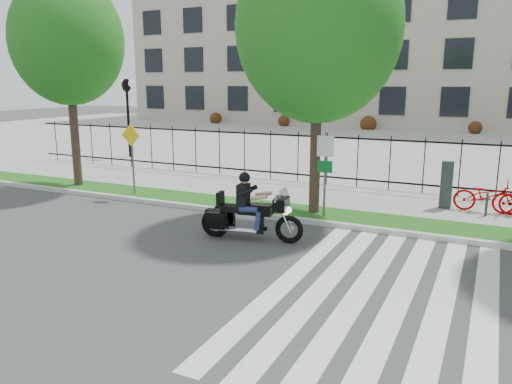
% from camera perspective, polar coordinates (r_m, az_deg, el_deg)
% --- Properties ---
extents(ground, '(120.00, 120.00, 0.00)m').
position_cam_1_polar(ground, '(11.65, -6.19, -8.01)').
color(ground, '#3A3A3D').
rests_on(ground, ground).
extents(curb, '(60.00, 0.20, 0.15)m').
position_cam_1_polar(curb, '(15.08, 2.05, -2.87)').
color(curb, '#B8B5AD').
rests_on(curb, ground).
extents(grass_verge, '(60.00, 1.50, 0.15)m').
position_cam_1_polar(grass_verge, '(15.84, 3.29, -2.14)').
color(grass_verge, '#195615').
rests_on(grass_verge, ground).
extents(sidewalk, '(60.00, 3.50, 0.15)m').
position_cam_1_polar(sidewalk, '(18.11, 6.32, -0.34)').
color(sidewalk, '#9E9C94').
rests_on(sidewalk, ground).
extents(plaza, '(80.00, 34.00, 0.10)m').
position_cam_1_polar(plaza, '(34.95, 16.05, 5.36)').
color(plaza, '#9E9C94').
rests_on(plaza, ground).
extents(crosswalk_stripes, '(5.70, 8.00, 0.01)m').
position_cam_1_polar(crosswalk_stripes, '(10.13, 18.23, -11.79)').
color(crosswalk_stripes, silver).
rests_on(crosswalk_stripes, ground).
extents(iron_fence, '(30.00, 0.06, 2.00)m').
position_cam_1_polar(iron_fence, '(19.55, 8.12, 3.76)').
color(iron_fence, black).
rests_on(iron_fence, sidewalk).
extents(office_building, '(60.00, 21.90, 20.15)m').
position_cam_1_polar(office_building, '(54.78, 20.52, 17.87)').
color(office_building, '#AEA28D').
rests_on(office_building, ground).
extents(lamp_post_left, '(1.06, 0.70, 4.25)m').
position_cam_1_polar(lamp_post_left, '(27.74, -14.51, 10.29)').
color(lamp_post_left, black).
rests_on(lamp_post_left, ground).
extents(street_tree_0, '(4.11, 4.11, 7.77)m').
position_cam_1_polar(street_tree_0, '(20.37, -20.74, 15.85)').
color(street_tree_0, '#36261D').
rests_on(street_tree_0, grass_verge).
extents(street_tree_1, '(4.79, 4.79, 8.22)m').
position_cam_1_polar(street_tree_1, '(15.07, 7.15, 18.23)').
color(street_tree_1, '#36261D').
rests_on(street_tree_1, grass_verge).
extents(sign_pole_regulatory, '(0.50, 0.09, 2.50)m').
position_cam_1_polar(sign_pole_regulatory, '(14.68, 7.90, 3.24)').
color(sign_pole_regulatory, '#59595B').
rests_on(sign_pole_regulatory, grass_verge).
extents(sign_pole_warning, '(0.78, 0.09, 2.49)m').
position_cam_1_polar(sign_pole_warning, '(18.13, -14.00, 4.73)').
color(sign_pole_warning, '#59595B').
rests_on(sign_pole_warning, grass_verge).
extents(motorcycle_rider, '(2.79, 1.01, 2.16)m').
position_cam_1_polar(motorcycle_rider, '(13.01, -0.65, -2.42)').
color(motorcycle_rider, black).
rests_on(motorcycle_rider, ground).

